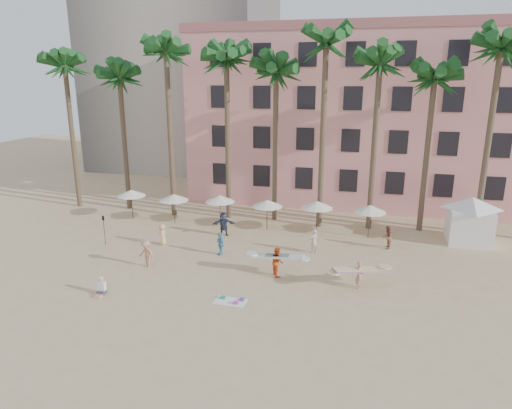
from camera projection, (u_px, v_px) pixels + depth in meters
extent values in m
plane|color=#D1B789|center=(235.00, 303.00, 25.15)|extent=(120.00, 120.00, 0.00)
cube|color=#FCA699|center=(375.00, 118.00, 45.56)|extent=(35.00, 14.00, 16.00)
cylinder|color=brown|center=(73.00, 138.00, 42.02)|extent=(0.44, 0.44, 13.00)
cylinder|color=brown|center=(125.00, 145.00, 41.46)|extent=(0.44, 0.44, 12.00)
cylinder|color=brown|center=(170.00, 137.00, 39.08)|extent=(0.44, 0.44, 14.00)
cylinder|color=brown|center=(228.00, 141.00, 38.45)|extent=(0.44, 0.44, 13.50)
cylinder|color=brown|center=(275.00, 148.00, 38.12)|extent=(0.44, 0.44, 12.50)
cylinder|color=brown|center=(322.00, 139.00, 35.98)|extent=(0.44, 0.44, 14.50)
cylinder|color=brown|center=(374.00, 149.00, 35.72)|extent=(0.44, 0.44, 13.00)
cylinder|color=brown|center=(427.00, 157.00, 35.39)|extent=(0.44, 0.44, 12.00)
cylinder|color=brown|center=(487.00, 148.00, 33.24)|extent=(0.44, 0.44, 14.00)
cylinder|color=#332B23|center=(132.00, 205.00, 39.50)|extent=(0.07, 0.07, 2.50)
cone|color=white|center=(131.00, 193.00, 39.20)|extent=(2.50, 2.50, 0.55)
cylinder|color=#332B23|center=(174.00, 209.00, 38.49)|extent=(0.07, 0.07, 2.40)
cone|color=white|center=(174.00, 197.00, 38.20)|extent=(2.50, 2.50, 0.55)
cylinder|color=#332B23|center=(220.00, 211.00, 37.73)|extent=(0.07, 0.07, 2.50)
cone|color=white|center=(220.00, 199.00, 37.42)|extent=(2.50, 2.50, 0.55)
cylinder|color=#332B23|center=(267.00, 216.00, 36.71)|extent=(0.07, 0.07, 2.40)
cone|color=white|center=(267.00, 203.00, 36.42)|extent=(2.50, 2.50, 0.55)
cylinder|color=#332B23|center=(317.00, 219.00, 35.66)|extent=(0.07, 0.07, 2.60)
cone|color=white|center=(317.00, 205.00, 35.34)|extent=(2.50, 2.50, 0.55)
cylinder|color=#332B23|center=(369.00, 222.00, 34.92)|extent=(0.07, 0.07, 2.50)
cone|color=white|center=(370.00, 209.00, 34.62)|extent=(2.50, 2.50, 0.55)
cube|color=white|center=(469.00, 225.00, 34.05)|extent=(3.05, 3.05, 2.60)
cone|color=white|center=(472.00, 203.00, 33.57)|extent=(4.58, 4.58, 0.90)
cube|color=white|center=(230.00, 301.00, 25.36)|extent=(1.83, 1.05, 0.02)
cube|color=#229673|center=(223.00, 298.00, 25.66)|extent=(0.31, 0.26, 0.10)
cube|color=#DD3DAB|center=(236.00, 303.00, 25.05)|extent=(0.29, 0.23, 0.12)
cube|color=#6445A7|center=(242.00, 299.00, 25.47)|extent=(0.27, 0.31, 0.08)
imported|color=tan|center=(360.00, 275.00, 26.75)|extent=(0.52, 0.68, 1.68)
cube|color=beige|center=(360.00, 270.00, 26.66)|extent=(3.22, 2.20, 0.38)
imported|color=#DA4B16|center=(277.00, 262.00, 28.43)|extent=(1.05, 1.13, 1.85)
cube|color=silver|center=(277.00, 256.00, 28.33)|extent=(3.30, 0.78, 0.33)
imported|color=#529EC0|center=(220.00, 244.00, 31.76)|extent=(0.95, 0.94, 1.61)
imported|color=#2C354D|center=(224.00, 224.00, 35.52)|extent=(1.84, 1.13, 1.89)
imported|color=#E1B57F|center=(163.00, 234.00, 33.57)|extent=(0.69, 0.89, 1.63)
imported|color=brown|center=(387.00, 237.00, 32.86)|extent=(0.76, 0.91, 1.69)
imported|color=#B8AFA2|center=(314.00, 241.00, 32.06)|extent=(0.73, 0.77, 1.76)
imported|color=tan|center=(146.00, 254.00, 29.70)|extent=(1.32, 0.99, 1.82)
cylinder|color=black|center=(104.00, 231.00, 33.59)|extent=(0.04, 0.04, 2.10)
cube|color=black|center=(103.00, 218.00, 33.32)|extent=(0.18, 0.03, 0.35)
cube|color=#3F3F4C|center=(102.00, 292.00, 26.18)|extent=(0.45, 0.42, 0.24)
cube|color=tan|center=(98.00, 296.00, 25.87)|extent=(0.40, 0.45, 0.12)
cube|color=white|center=(102.00, 286.00, 26.12)|extent=(0.44, 0.26, 0.55)
sphere|color=tan|center=(101.00, 280.00, 26.01)|extent=(0.24, 0.24, 0.24)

